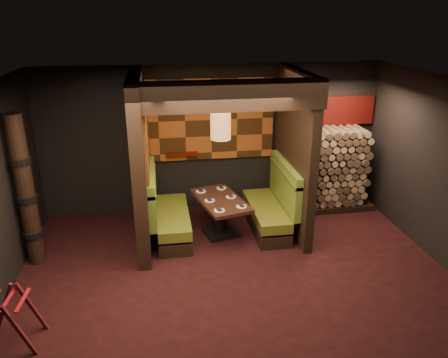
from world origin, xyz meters
TOP-DOWN VIEW (x-y plane):
  - floor at (0.00, 0.00)m, footprint 6.50×5.50m
  - ceiling at (0.00, 0.00)m, footprint 6.50×5.50m
  - wall_back at (0.00, 2.76)m, footprint 6.50×0.02m
  - wall_front at (0.00, -2.76)m, footprint 6.50×0.02m
  - partition_left at (-1.35, 1.65)m, footprint 0.20×2.20m
  - partition_right at (1.30, 1.70)m, footprint 0.15×2.10m
  - header_beam at (-0.02, 0.70)m, footprint 2.85×0.18m
  - tapa_back_panel at (-0.02, 2.71)m, footprint 2.40×0.06m
  - tapa_side_panel at (-1.23, 1.82)m, footprint 0.04×1.85m
  - lacquer_shelf at (-0.60, 2.65)m, footprint 0.60×0.12m
  - booth_bench_left at (-0.96, 1.65)m, footprint 0.68×1.60m
  - booth_bench_right at (0.93, 1.65)m, footprint 0.68×1.60m
  - dining_table at (-0.02, 1.56)m, footprint 0.99×1.41m
  - place_settings at (-0.02, 1.56)m, footprint 0.79×1.13m
  - pendant_lamp at (-0.02, 1.51)m, footprint 0.33×0.33m
  - luggage_rack at (-2.88, -0.78)m, footprint 0.71×0.53m
  - totem_column at (-3.05, 1.10)m, footprint 0.31×0.31m
  - firewood_stack at (2.29, 2.35)m, footprint 1.73×0.70m
  - mosaic_header at (2.29, 2.68)m, footprint 1.83×0.10m
  - bay_front_post at (1.39, 1.96)m, footprint 0.08×0.08m

SIDE VIEW (x-z plane):
  - floor at x=0.00m, z-range -0.02..0.00m
  - luggage_rack at x=-2.88m, z-range 0.00..0.74m
  - booth_bench_left at x=-0.96m, z-range -0.17..0.97m
  - booth_bench_right at x=0.93m, z-range -0.17..0.97m
  - dining_table at x=-0.02m, z-range 0.11..0.78m
  - place_settings at x=-0.02m, z-range 0.67..0.70m
  - firewood_stack at x=2.29m, z-range 0.00..1.64m
  - lacquer_shelf at x=-0.60m, z-range 1.15..1.21m
  - totem_column at x=-3.05m, z-range -0.01..2.39m
  - wall_back at x=0.00m, z-range 0.00..2.85m
  - wall_front at x=0.00m, z-range 0.00..2.85m
  - partition_left at x=-1.35m, z-range 0.00..2.85m
  - partition_right at x=1.30m, z-range 0.00..2.85m
  - bay_front_post at x=1.39m, z-range 0.00..2.85m
  - tapa_back_panel at x=-0.02m, z-range 1.04..2.60m
  - tapa_side_panel at x=-1.23m, z-range 1.12..2.58m
  - mosaic_header at x=2.29m, z-range 1.64..2.20m
  - pendant_lamp at x=-0.02m, z-range 1.47..2.54m
  - header_beam at x=-0.02m, z-range 2.41..2.85m
  - ceiling at x=0.00m, z-range 2.85..2.87m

